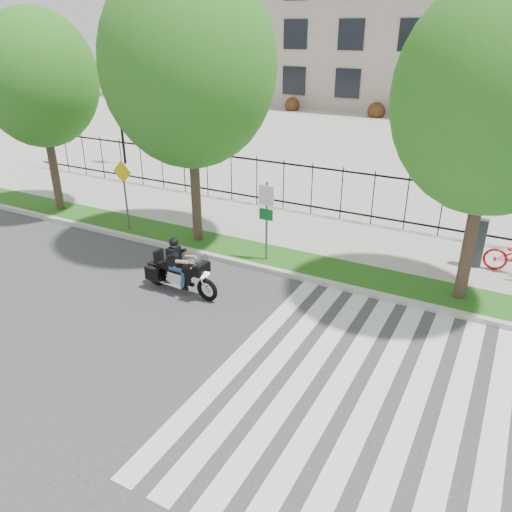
% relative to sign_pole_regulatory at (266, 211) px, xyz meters
% --- Properties ---
extents(ground, '(120.00, 120.00, 0.00)m').
position_rel_sign_pole_regulatory_xyz_m(ground, '(-0.42, -4.58, -1.74)').
color(ground, '#373739').
rests_on(ground, ground).
extents(curb, '(60.00, 0.20, 0.15)m').
position_rel_sign_pole_regulatory_xyz_m(curb, '(-0.42, -0.48, -1.66)').
color(curb, '#B6B5AC').
rests_on(curb, ground).
extents(grass_verge, '(60.00, 1.50, 0.15)m').
position_rel_sign_pole_regulatory_xyz_m(grass_verge, '(-0.42, 0.37, -1.66)').
color(grass_verge, '#1F4C13').
rests_on(grass_verge, ground).
extents(sidewalk, '(60.00, 3.50, 0.15)m').
position_rel_sign_pole_regulatory_xyz_m(sidewalk, '(-0.42, 2.87, -1.66)').
color(sidewalk, '#A19F97').
rests_on(sidewalk, ground).
extents(plaza, '(80.00, 34.00, 0.10)m').
position_rel_sign_pole_regulatory_xyz_m(plaza, '(-0.42, 20.42, -1.69)').
color(plaza, '#A19F97').
rests_on(plaza, ground).
extents(crosswalk_stripes, '(5.70, 8.00, 0.01)m').
position_rel_sign_pole_regulatory_xyz_m(crosswalk_stripes, '(4.41, -4.58, -1.73)').
color(crosswalk_stripes, silver).
rests_on(crosswalk_stripes, ground).
extents(iron_fence, '(30.00, 0.06, 2.00)m').
position_rel_sign_pole_regulatory_xyz_m(iron_fence, '(-0.42, 4.62, -0.59)').
color(iron_fence, black).
rests_on(iron_fence, sidewalk).
extents(lamp_post_left, '(1.06, 0.70, 4.25)m').
position_rel_sign_pole_regulatory_xyz_m(lamp_post_left, '(-12.42, 7.42, 1.47)').
color(lamp_post_left, black).
rests_on(lamp_post_left, ground).
extents(street_tree_0, '(4.25, 4.25, 7.39)m').
position_rel_sign_pole_regulatory_xyz_m(street_tree_0, '(-9.51, 0.37, 3.34)').
color(street_tree_0, '#3E2E22').
rests_on(street_tree_0, grass_verge).
extents(street_tree_1, '(5.31, 5.31, 8.65)m').
position_rel_sign_pole_regulatory_xyz_m(street_tree_1, '(-2.83, 0.37, 4.00)').
color(street_tree_1, '#3E2E22').
rests_on(street_tree_1, grass_verge).
extents(street_tree_2, '(4.78, 4.78, 7.93)m').
position_rel_sign_pole_regulatory_xyz_m(street_tree_2, '(5.70, 0.37, 3.58)').
color(street_tree_2, '#3E2E22').
rests_on(street_tree_2, grass_verge).
extents(sign_pole_regulatory, '(0.50, 0.09, 2.50)m').
position_rel_sign_pole_regulatory_xyz_m(sign_pole_regulatory, '(0.00, 0.00, 0.00)').
color(sign_pole_regulatory, '#59595B').
rests_on(sign_pole_regulatory, grass_verge).
extents(sign_pole_warning, '(0.78, 0.09, 2.49)m').
position_rel_sign_pole_regulatory_xyz_m(sign_pole_warning, '(-5.61, 0.00, 0.00)').
color(sign_pole_warning, '#59595B').
rests_on(sign_pole_warning, grass_verge).
extents(motorcycle_rider, '(2.51, 0.76, 1.94)m').
position_rel_sign_pole_regulatory_xyz_m(motorcycle_rider, '(-1.26, -2.78, -1.10)').
color(motorcycle_rider, black).
rests_on(motorcycle_rider, ground).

